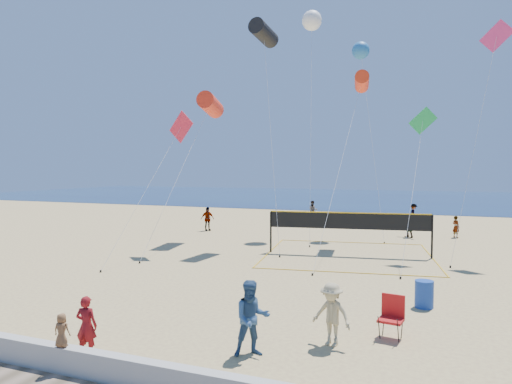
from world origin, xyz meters
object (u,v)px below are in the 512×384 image
(camp_chair, at_px, (392,314))
(trash_barrel, at_px, (424,294))
(woman, at_px, (86,326))
(volleyball_net, at_px, (349,226))

(camp_chair, distance_m, trash_barrel, 3.28)
(woman, height_order, volleyball_net, volleyball_net)
(woman, distance_m, camp_chair, 7.96)
(camp_chair, height_order, volleyball_net, volleyball_net)
(trash_barrel, xyz_separation_m, volleyball_net, (-3.90, 8.23, 1.11))
(camp_chair, bearing_deg, woman, -141.30)
(woman, xyz_separation_m, trash_barrel, (7.69, 7.12, -0.29))
(woman, relative_size, camp_chair, 1.16)
(trash_barrel, bearing_deg, woman, -137.19)
(woman, bearing_deg, trash_barrel, -148.99)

